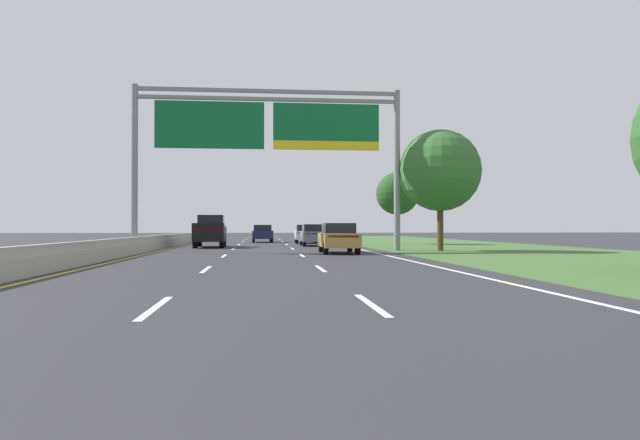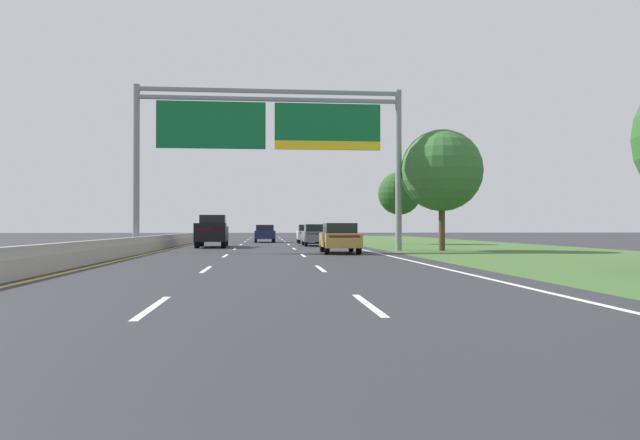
{
  "view_description": "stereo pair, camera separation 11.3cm",
  "coord_description": "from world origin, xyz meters",
  "px_view_note": "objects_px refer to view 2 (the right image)",
  "views": [
    {
      "loc": [
        -0.06,
        0.31,
        1.36
      ],
      "look_at": [
        1.84,
        19.64,
        1.6
      ],
      "focal_mm": 33.07,
      "sensor_mm": 36.0,
      "label": 1
    },
    {
      "loc": [
        0.06,
        0.3,
        1.36
      ],
      "look_at": [
        1.84,
        19.64,
        1.6
      ],
      "focal_mm": 33.07,
      "sensor_mm": 36.0,
      "label": 2
    }
  ],
  "objects_px": {
    "overhead_sign_gantry": "(270,134)",
    "car_grey_right_lane_sedan": "(316,235)",
    "roadside_tree_far": "(399,194)",
    "roadside_tree_mid": "(442,171)",
    "car_white_right_lane_sedan": "(308,234)",
    "car_navy_centre_lane_sedan": "(265,233)",
    "pickup_truck_black": "(212,231)",
    "car_gold_right_lane_sedan": "(340,238)"
  },
  "relations": [
    {
      "from": "overhead_sign_gantry",
      "to": "roadside_tree_far",
      "type": "xyz_separation_m",
      "value": [
        10.44,
        13.27,
        -2.55
      ]
    },
    {
      "from": "car_white_right_lane_sedan",
      "to": "car_grey_right_lane_sedan",
      "type": "bearing_deg",
      "value": -178.18
    },
    {
      "from": "pickup_truck_black",
      "to": "car_grey_right_lane_sedan",
      "type": "height_order",
      "value": "pickup_truck_black"
    },
    {
      "from": "overhead_sign_gantry",
      "to": "car_white_right_lane_sedan",
      "type": "distance_m",
      "value": 18.44
    },
    {
      "from": "pickup_truck_black",
      "to": "roadside_tree_mid",
      "type": "bearing_deg",
      "value": -120.73
    },
    {
      "from": "pickup_truck_black",
      "to": "roadside_tree_far",
      "type": "bearing_deg",
      "value": -69.52
    },
    {
      "from": "car_white_right_lane_sedan",
      "to": "roadside_tree_far",
      "type": "xyz_separation_m",
      "value": [
        7.09,
        -3.91,
        3.23
      ]
    },
    {
      "from": "car_white_right_lane_sedan",
      "to": "roadside_tree_far",
      "type": "height_order",
      "value": "roadside_tree_far"
    },
    {
      "from": "pickup_truck_black",
      "to": "car_gold_right_lane_sedan",
      "type": "bearing_deg",
      "value": -144.51
    },
    {
      "from": "car_navy_centre_lane_sedan",
      "to": "car_white_right_lane_sedan",
      "type": "bearing_deg",
      "value": -131.94
    },
    {
      "from": "overhead_sign_gantry",
      "to": "car_grey_right_lane_sedan",
      "type": "bearing_deg",
      "value": 70.96
    },
    {
      "from": "car_white_right_lane_sedan",
      "to": "roadside_tree_mid",
      "type": "height_order",
      "value": "roadside_tree_mid"
    },
    {
      "from": "car_grey_right_lane_sedan",
      "to": "car_navy_centre_lane_sedan",
      "type": "xyz_separation_m",
      "value": [
        -3.74,
        10.52,
        0.0
      ]
    },
    {
      "from": "pickup_truck_black",
      "to": "car_navy_centre_lane_sedan",
      "type": "distance_m",
      "value": 13.37
    },
    {
      "from": "car_white_right_lane_sedan",
      "to": "car_grey_right_lane_sedan",
      "type": "distance_m",
      "value": 7.32
    },
    {
      "from": "pickup_truck_black",
      "to": "car_gold_right_lane_sedan",
      "type": "xyz_separation_m",
      "value": [
        7.49,
        -9.94,
        -0.26
      ]
    },
    {
      "from": "car_white_right_lane_sedan",
      "to": "roadside_tree_far",
      "type": "relative_size",
      "value": 0.77
    },
    {
      "from": "overhead_sign_gantry",
      "to": "car_navy_centre_lane_sedan",
      "type": "distance_m",
      "value": 21.19
    },
    {
      "from": "car_white_right_lane_sedan",
      "to": "car_gold_right_lane_sedan",
      "type": "bearing_deg",
      "value": -177.78
    },
    {
      "from": "pickup_truck_black",
      "to": "roadside_tree_far",
      "type": "xyz_separation_m",
      "value": [
        14.31,
        5.78,
        2.97
      ]
    },
    {
      "from": "overhead_sign_gantry",
      "to": "roadside_tree_mid",
      "type": "distance_m",
      "value": 10.02
    },
    {
      "from": "car_white_right_lane_sedan",
      "to": "car_navy_centre_lane_sedan",
      "type": "xyz_separation_m",
      "value": [
        -3.69,
        3.2,
        0.0
      ]
    },
    {
      "from": "pickup_truck_black",
      "to": "overhead_sign_gantry",
      "type": "bearing_deg",
      "value": -154.22
    },
    {
      "from": "roadside_tree_far",
      "to": "roadside_tree_mid",
      "type": "bearing_deg",
      "value": -92.68
    },
    {
      "from": "car_grey_right_lane_sedan",
      "to": "pickup_truck_black",
      "type": "bearing_deg",
      "value": 108.21
    },
    {
      "from": "car_gold_right_lane_sedan",
      "to": "car_white_right_lane_sedan",
      "type": "relative_size",
      "value": 1.0
    },
    {
      "from": "car_white_right_lane_sedan",
      "to": "car_navy_centre_lane_sedan",
      "type": "relative_size",
      "value": 1.0
    },
    {
      "from": "car_white_right_lane_sedan",
      "to": "overhead_sign_gantry",
      "type": "bearing_deg",
      "value": 170.39
    },
    {
      "from": "overhead_sign_gantry",
      "to": "roadside_tree_mid",
      "type": "relative_size",
      "value": 2.16
    },
    {
      "from": "overhead_sign_gantry",
      "to": "car_white_right_lane_sedan",
      "type": "xyz_separation_m",
      "value": [
        3.36,
        17.18,
        -5.78
      ]
    },
    {
      "from": "car_gold_right_lane_sedan",
      "to": "roadside_tree_mid",
      "type": "xyz_separation_m",
      "value": [
        6.19,
        2.29,
        3.79
      ]
    },
    {
      "from": "pickup_truck_black",
      "to": "car_gold_right_lane_sedan",
      "type": "height_order",
      "value": "pickup_truck_black"
    },
    {
      "from": "pickup_truck_black",
      "to": "car_white_right_lane_sedan",
      "type": "relative_size",
      "value": 1.23
    },
    {
      "from": "car_grey_right_lane_sedan",
      "to": "car_navy_centre_lane_sedan",
      "type": "bearing_deg",
      "value": 19.68
    },
    {
      "from": "roadside_tree_mid",
      "to": "car_gold_right_lane_sedan",
      "type": "bearing_deg",
      "value": -159.72
    },
    {
      "from": "car_navy_centre_lane_sedan",
      "to": "roadside_tree_mid",
      "type": "xyz_separation_m",
      "value": [
        10.15,
        -20.55,
        3.79
      ]
    },
    {
      "from": "overhead_sign_gantry",
      "to": "pickup_truck_black",
      "type": "xyz_separation_m",
      "value": [
        -3.87,
        7.49,
        -5.52
      ]
    },
    {
      "from": "car_navy_centre_lane_sedan",
      "to": "roadside_tree_far",
      "type": "relative_size",
      "value": 0.77
    },
    {
      "from": "overhead_sign_gantry",
      "to": "car_gold_right_lane_sedan",
      "type": "xyz_separation_m",
      "value": [
        3.62,
        -2.44,
        -5.78
      ]
    },
    {
      "from": "overhead_sign_gantry",
      "to": "car_navy_centre_lane_sedan",
      "type": "bearing_deg",
      "value": 90.94
    },
    {
      "from": "car_white_right_lane_sedan",
      "to": "roadside_tree_far",
      "type": "distance_m",
      "value": 8.72
    },
    {
      "from": "car_navy_centre_lane_sedan",
      "to": "roadside_tree_mid",
      "type": "relative_size",
      "value": 0.64
    }
  ]
}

